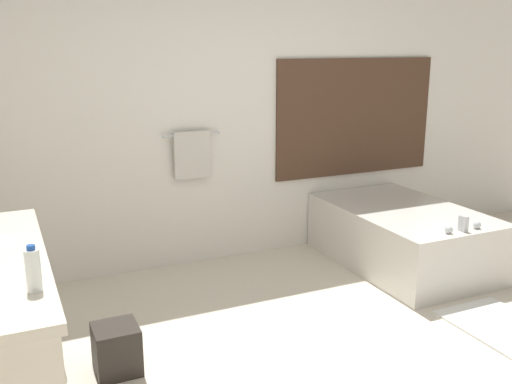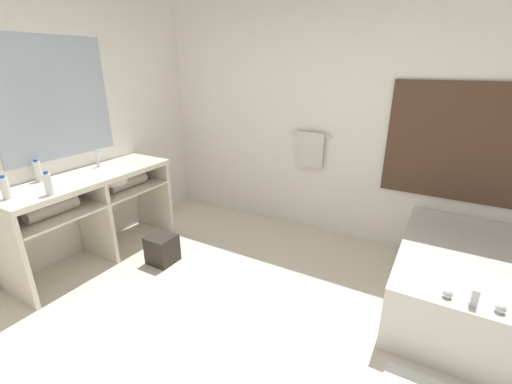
# 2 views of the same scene
# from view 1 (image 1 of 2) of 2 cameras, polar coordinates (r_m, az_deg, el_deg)

# --- Properties ---
(ground_plane) EXTENTS (16.00, 16.00, 0.00)m
(ground_plane) POSITION_cam_1_polar(r_m,az_deg,el_deg) (3.51, 10.94, -18.18)
(ground_plane) COLOR beige
(ground_plane) RESTS_ON ground
(wall_back_with_blinds) EXTENTS (7.40, 0.13, 2.70)m
(wall_back_with_blinds) POSITION_cam_1_polar(r_m,az_deg,el_deg) (4.97, -2.93, 8.30)
(wall_back_with_blinds) COLOR white
(wall_back_with_blinds) RESTS_ON ground_plane
(bathtub) EXTENTS (1.00, 1.58, 0.63)m
(bathtub) POSITION_cam_1_polar(r_m,az_deg,el_deg) (5.16, 14.44, -4.04)
(bathtub) COLOR silver
(bathtub) RESTS_ON ground_plane
(water_bottle_3) EXTENTS (0.06, 0.06, 0.20)m
(water_bottle_3) POSITION_cam_1_polar(r_m,az_deg,el_deg) (2.52, -21.39, -7.27)
(water_bottle_3) COLOR silver
(water_bottle_3) RESTS_ON vanity_counter
(waste_bin) EXTENTS (0.26, 0.26, 0.29)m
(waste_bin) POSITION_cam_1_polar(r_m,az_deg,el_deg) (3.57, -13.77, -15.02)
(waste_bin) COLOR #2D2823
(waste_bin) RESTS_ON ground_plane
(bath_mat) EXTENTS (0.57, 0.74, 0.02)m
(bath_mat) POSITION_cam_1_polar(r_m,az_deg,el_deg) (4.35, 23.36, -12.22)
(bath_mat) COLOR white
(bath_mat) RESTS_ON ground_plane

